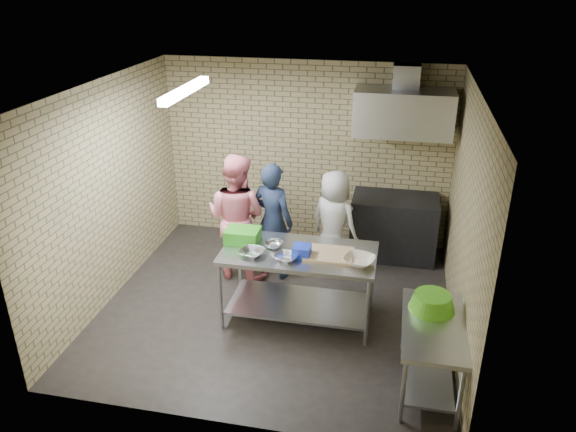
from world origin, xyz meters
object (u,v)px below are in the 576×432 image
object	(u,v)px
woman_white	(334,222)
side_counter	(430,355)
prep_table	(299,285)
blue_tub	(302,251)
bottle_green	(437,117)
green_basin	(432,302)
woman_pink	(236,217)
green_crate	(243,235)
bottle_red	(407,115)
stove	(394,227)
man_navy	(273,221)

from	to	relation	value
woman_white	side_counter	bearing A→B (deg)	147.27
prep_table	blue_tub	distance (m)	0.52
side_counter	bottle_green	distance (m)	3.41
green_basin	woman_pink	world-z (taller)	woman_pink
woman_pink	woman_white	xyz separation A→B (m)	(1.25, 0.39, -0.14)
green_crate	bottle_red	distance (m)	2.85
stove	woman_white	size ratio (longest dim) A/B	0.83
man_navy	side_counter	bearing A→B (deg)	155.12
green_basin	bottle_green	bearing A→B (deg)	89.58
bottle_green	green_crate	bearing A→B (deg)	-138.49
blue_tub	green_basin	xyz separation A→B (m)	(1.43, -0.58, -0.12)
stove	woman_white	bearing A→B (deg)	-142.63
stove	woman_pink	distance (m)	2.30
prep_table	bottle_red	bearing A→B (deg)	62.04
green_basin	side_counter	bearing A→B (deg)	-85.43
green_crate	green_basin	size ratio (longest dim) A/B	0.86
prep_table	woman_white	size ratio (longest dim) A/B	1.22
green_crate	green_basin	bearing A→B (deg)	-20.12
green_crate	bottle_green	world-z (taller)	bottle_green
green_basin	blue_tub	bearing A→B (deg)	157.97
bottle_red	woman_white	bearing A→B (deg)	-134.91
prep_table	side_counter	xyz separation A→B (m)	(1.50, -0.93, -0.07)
side_counter	bottle_red	distance (m)	3.44
bottle_red	woman_pink	world-z (taller)	bottle_red
stove	man_navy	world-z (taller)	man_navy
prep_table	bottle_green	xyz separation A→B (m)	(1.50, 2.06, 1.57)
green_basin	woman_pink	size ratio (longest dim) A/B	0.27
side_counter	man_navy	bearing A→B (deg)	137.50
green_basin	man_navy	xyz separation A→B (m)	(-2.00, 1.60, -0.03)
prep_table	woman_pink	xyz separation A→B (m)	(-0.99, 0.83, 0.42)
man_navy	prep_table	bearing A→B (deg)	137.18
green_basin	bottle_green	size ratio (longest dim) A/B	3.07
stove	blue_tub	size ratio (longest dim) A/B	6.09
bottle_green	woman_pink	world-z (taller)	bottle_green
side_counter	stove	size ratio (longest dim) A/B	1.00
prep_table	blue_tub	size ratio (longest dim) A/B	9.00
prep_table	green_basin	distance (m)	1.67
green_crate	bottle_green	size ratio (longest dim) A/B	2.63
prep_table	green_basin	world-z (taller)	green_basin
prep_table	man_navy	world-z (taller)	man_navy
man_navy	woman_white	distance (m)	0.83
green_basin	green_crate	bearing A→B (deg)	159.88
prep_table	blue_tub	world-z (taller)	blue_tub
woman_white	green_crate	bearing A→B (deg)	76.23
stove	green_crate	xyz separation A→B (m)	(-1.75, -1.70, 0.52)
blue_tub	woman_white	bearing A→B (deg)	81.27
woman_pink	side_counter	bearing A→B (deg)	157.92
side_counter	bottle_green	xyz separation A→B (m)	(0.00, 2.99, 1.64)
bottle_green	stove	bearing A→B (deg)	-151.93
prep_table	green_basin	xyz separation A→B (m)	(1.48, -0.68, 0.39)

